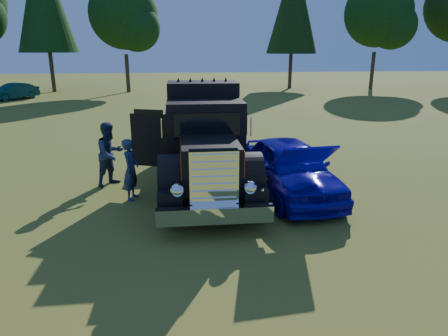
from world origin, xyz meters
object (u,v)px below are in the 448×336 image
spectator_far (110,154)px  hotrod_coupe (290,168)px  diamond_t_truck (205,145)px  spectator_near (131,170)px  distant_teal_car (13,91)px

spectator_far → hotrod_coupe: bearing=-64.1°
diamond_t_truck → spectator_far: size_ratio=3.78×
hotrod_coupe → spectator_far: bearing=164.6°
spectator_near → distant_teal_car: 26.32m
hotrod_coupe → spectator_far: spectator_far is taller
spectator_near → spectator_far: spectator_far is taller
diamond_t_truck → spectator_near: diamond_t_truck is taller
distant_teal_car → diamond_t_truck: bearing=-21.6°
diamond_t_truck → spectator_far: (-2.77, 0.59, -0.33)m
spectator_near → spectator_far: (-0.74, 1.31, 0.11)m
diamond_t_truck → spectator_near: (-2.02, -0.71, -0.44)m
distant_teal_car → spectator_near: bearing=-26.2°
diamond_t_truck → spectator_far: 2.85m
hotrod_coupe → spectator_near: 4.34m
diamond_t_truck → spectator_far: diamond_t_truck is taller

